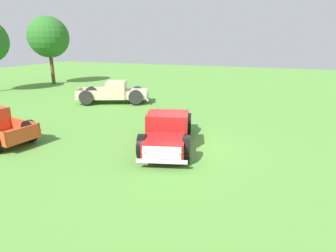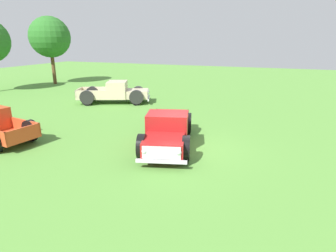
# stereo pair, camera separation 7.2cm
# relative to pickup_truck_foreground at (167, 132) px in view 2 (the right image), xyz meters

# --- Properties ---
(ground_plane) EXTENTS (80.00, 80.00, 0.00)m
(ground_plane) POSITION_rel_pickup_truck_foreground_xyz_m (0.24, -0.64, -0.75)
(ground_plane) COLOR #548C38
(pickup_truck_foreground) EXTENTS (5.41, 3.16, 1.56)m
(pickup_truck_foreground) POSITION_rel_pickup_truck_foreground_xyz_m (0.00, 0.00, 0.00)
(pickup_truck_foreground) COLOR maroon
(pickup_truck_foreground) RESTS_ON ground_plane
(pickup_truck_behind_left) EXTENTS (3.72, 5.56, 1.61)m
(pickup_truck_behind_left) POSITION_rel_pickup_truck_foreground_xyz_m (7.30, 6.76, 0.02)
(pickup_truck_behind_left) COLOR #C6B793
(pickup_truck_behind_left) RESTS_ON ground_plane
(oak_tree_center) EXTENTS (4.12, 4.12, 6.86)m
(oak_tree_center) POSITION_rel_pickup_truck_foreground_xyz_m (13.19, 18.11, 4.03)
(oak_tree_center) COLOR brown
(oak_tree_center) RESTS_ON ground_plane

